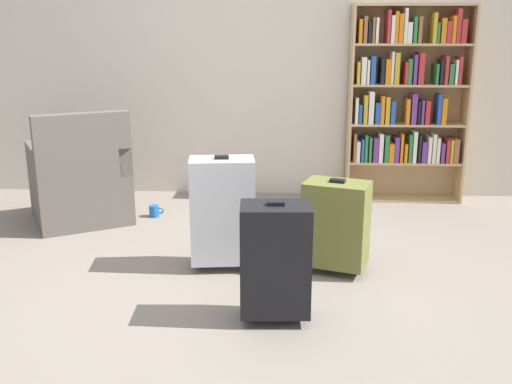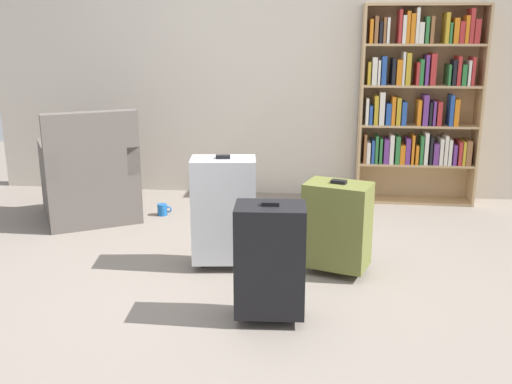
{
  "view_description": "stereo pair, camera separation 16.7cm",
  "coord_description": "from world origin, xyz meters",
  "px_view_note": "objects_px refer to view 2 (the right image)",
  "views": [
    {
      "loc": [
        0.31,
        -3.16,
        1.48
      ],
      "look_at": [
        0.14,
        0.2,
        0.55
      ],
      "focal_mm": 40.97,
      "sensor_mm": 36.0,
      "label": 1
    },
    {
      "loc": [
        0.48,
        -3.14,
        1.48
      ],
      "look_at": [
        0.14,
        0.2,
        0.55
      ],
      "focal_mm": 40.97,
      "sensor_mm": 36.0,
      "label": 2
    }
  ],
  "objects_px": {
    "bookshelf": "(417,100)",
    "suitcase_black": "(270,260)",
    "mug": "(163,210)",
    "suitcase_silver": "(224,210)",
    "armchair": "(90,181)",
    "suitcase_olive": "(337,225)"
  },
  "relations": [
    {
      "from": "bookshelf",
      "to": "armchair",
      "type": "bearing_deg",
      "value": -163.88
    },
    {
      "from": "armchair",
      "to": "bookshelf",
      "type": "bearing_deg",
      "value": 16.12
    },
    {
      "from": "mug",
      "to": "suitcase_olive",
      "type": "xyz_separation_m",
      "value": [
        1.4,
        -1.05,
        0.27
      ]
    },
    {
      "from": "suitcase_silver",
      "to": "suitcase_olive",
      "type": "relative_size",
      "value": 1.22
    },
    {
      "from": "armchair",
      "to": "suitcase_olive",
      "type": "distance_m",
      "value": 2.15
    },
    {
      "from": "mug",
      "to": "suitcase_olive",
      "type": "distance_m",
      "value": 1.77
    },
    {
      "from": "suitcase_silver",
      "to": "suitcase_black",
      "type": "xyz_separation_m",
      "value": [
        0.35,
        -0.69,
        -0.04
      ]
    },
    {
      "from": "armchair",
      "to": "suitcase_silver",
      "type": "height_order",
      "value": "armchair"
    },
    {
      "from": "bookshelf",
      "to": "suitcase_olive",
      "type": "height_order",
      "value": "bookshelf"
    },
    {
      "from": "bookshelf",
      "to": "armchair",
      "type": "height_order",
      "value": "bookshelf"
    },
    {
      "from": "suitcase_black",
      "to": "suitcase_silver",
      "type": "bearing_deg",
      "value": 116.77
    },
    {
      "from": "mug",
      "to": "suitcase_black",
      "type": "bearing_deg",
      "value": -59.11
    },
    {
      "from": "suitcase_black",
      "to": "suitcase_olive",
      "type": "height_order",
      "value": "suitcase_black"
    },
    {
      "from": "suitcase_olive",
      "to": "armchair",
      "type": "bearing_deg",
      "value": 154.75
    },
    {
      "from": "armchair",
      "to": "suitcase_silver",
      "type": "relative_size",
      "value": 1.29
    },
    {
      "from": "bookshelf",
      "to": "suitcase_black",
      "type": "xyz_separation_m",
      "value": [
        -1.08,
        -2.36,
        -0.57
      ]
    },
    {
      "from": "suitcase_silver",
      "to": "suitcase_olive",
      "type": "distance_m",
      "value": 0.72
    },
    {
      "from": "bookshelf",
      "to": "suitcase_black",
      "type": "relative_size",
      "value": 2.6
    },
    {
      "from": "suitcase_silver",
      "to": "suitcase_olive",
      "type": "xyz_separation_m",
      "value": [
        0.72,
        -0.02,
        -0.07
      ]
    },
    {
      "from": "armchair",
      "to": "suitcase_black",
      "type": "height_order",
      "value": "armchair"
    },
    {
      "from": "armchair",
      "to": "mug",
      "type": "relative_size",
      "value": 7.95
    },
    {
      "from": "mug",
      "to": "suitcase_silver",
      "type": "xyz_separation_m",
      "value": [
        0.68,
        -1.03,
        0.34
      ]
    }
  ]
}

